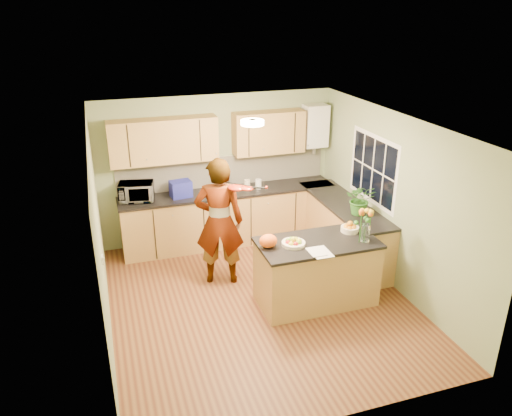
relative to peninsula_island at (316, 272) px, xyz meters
name	(u,v)px	position (x,y,z in m)	size (l,w,h in m)	color
floor	(259,301)	(-0.74, 0.22, -0.46)	(4.50, 4.50, 0.00)	#592B19
ceiling	(260,125)	(-0.74, 0.22, 2.04)	(4.00, 4.50, 0.02)	white
wall_back	(218,168)	(-0.74, 2.47, 0.79)	(4.00, 0.02, 2.50)	gray
wall_front	(338,315)	(-0.74, -2.03, 0.79)	(4.00, 0.02, 2.50)	gray
wall_left	(100,240)	(-2.74, 0.22, 0.79)	(0.02, 4.50, 2.50)	gray
wall_right	(393,202)	(1.26, 0.22, 0.79)	(0.02, 4.50, 2.50)	gray
back_counter	(229,216)	(-0.64, 2.17, 0.01)	(3.64, 0.62, 0.94)	#AC7E45
right_counter	(343,230)	(0.96, 1.07, 0.01)	(0.62, 2.24, 0.94)	#AC7E45
splashback	(224,171)	(-0.64, 2.46, 0.74)	(3.60, 0.02, 0.52)	#EDE7CD
upper_cabinets	(209,137)	(-0.92, 2.30, 1.39)	(3.20, 0.34, 0.70)	#AC7E45
boiler	(315,126)	(0.96, 2.31, 1.44)	(0.40, 0.30, 0.86)	white
window_right	(373,169)	(1.25, 0.82, 1.09)	(0.01, 1.30, 1.05)	white
light_switch	(103,259)	(-2.73, -0.38, 0.84)	(0.02, 0.09, 0.09)	white
ceiling_lamp	(252,122)	(-0.74, 0.52, 2.00)	(0.30, 0.30, 0.07)	#FFEABF
peninsula_island	(316,272)	(0.00, 0.00, 0.00)	(1.61, 0.82, 0.92)	#AC7E45
fruit_dish	(294,242)	(-0.35, 0.00, 0.50)	(0.31, 0.31, 0.11)	beige
orange_bowl	(350,227)	(0.55, 0.15, 0.52)	(0.25, 0.25, 0.15)	beige
flower_vase	(367,217)	(0.60, -0.18, 0.81)	(0.29, 0.29, 0.53)	silver
orange_bag	(268,241)	(-0.68, 0.05, 0.55)	(0.24, 0.20, 0.18)	#FF5D15
papers	(321,252)	(-0.10, -0.30, 0.46)	(0.24, 0.33, 0.01)	white
violinist	(219,222)	(-1.11, 0.95, 0.49)	(0.70, 0.46, 1.91)	#E1AC89
violin	(236,188)	(-0.91, 0.73, 1.07)	(0.58, 0.23, 0.12)	#4B0D04
microwave	(136,192)	(-2.14, 2.20, 0.63)	(0.53, 0.36, 0.29)	white
blue_box	(181,189)	(-1.44, 2.16, 0.61)	(0.33, 0.24, 0.26)	navy
kettle	(225,183)	(-0.69, 2.21, 0.61)	(0.18, 0.18, 0.33)	#ADADB1
jar_cream	(247,184)	(-0.31, 2.18, 0.56)	(0.10, 0.10, 0.16)	beige
jar_white	(258,184)	(-0.13, 2.13, 0.56)	(0.10, 0.10, 0.16)	white
potted_plant	(360,199)	(0.96, 0.62, 0.72)	(0.43, 0.37, 0.47)	#306E24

